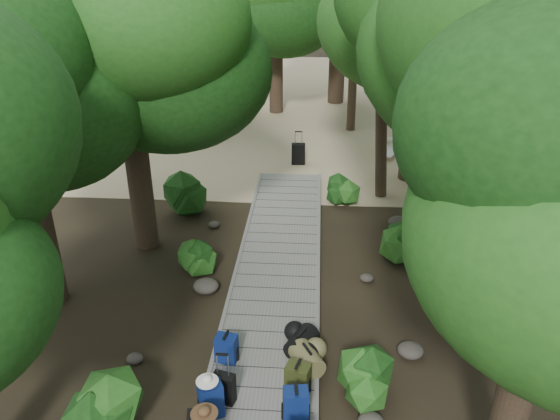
# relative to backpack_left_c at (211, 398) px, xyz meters

# --- Properties ---
(ground) EXTENTS (120.00, 120.00, 0.00)m
(ground) POSITION_rel_backpack_left_c_xyz_m (0.74, 3.14, -0.47)
(ground) COLOR #2F2617
(ground) RESTS_ON ground
(sand_beach) EXTENTS (40.00, 22.00, 0.02)m
(sand_beach) POSITION_rel_backpack_left_c_xyz_m (0.74, 19.14, -0.46)
(sand_beach) COLOR tan
(sand_beach) RESTS_ON ground
(boardwalk) EXTENTS (2.00, 12.00, 0.12)m
(boardwalk) POSITION_rel_backpack_left_c_xyz_m (0.74, 4.14, -0.41)
(boardwalk) COLOR gray
(boardwalk) RESTS_ON ground
(backpack_left_c) EXTENTS (0.46, 0.41, 0.71)m
(backpack_left_c) POSITION_rel_backpack_left_c_xyz_m (0.00, 0.00, 0.00)
(backpack_left_c) COLOR navy
(backpack_left_c) RESTS_ON boardwalk
(backpack_left_d) EXTENTS (0.43, 0.34, 0.59)m
(backpack_left_d) POSITION_rel_backpack_left_c_xyz_m (0.05, 1.29, -0.06)
(backpack_left_d) COLOR navy
(backpack_left_d) RESTS_ON boardwalk
(backpack_right_c) EXTENTS (0.43, 0.33, 0.68)m
(backpack_right_c) POSITION_rel_backpack_left_c_xyz_m (1.37, -0.01, -0.01)
(backpack_right_c) COLOR navy
(backpack_right_c) RESTS_ON boardwalk
(backpack_right_d) EXTENTS (0.46, 0.39, 0.61)m
(backpack_right_d) POSITION_rel_backpack_left_c_xyz_m (1.37, 0.62, -0.05)
(backpack_right_d) COLOR #383A15
(backpack_right_d) RESTS_ON boardwalk
(duffel_right_khaki) EXTENTS (0.69, 0.78, 0.44)m
(duffel_right_khaki) POSITION_rel_backpack_left_c_xyz_m (1.51, 1.16, -0.14)
(duffel_right_khaki) COLOR brown
(duffel_right_khaki) RESTS_ON boardwalk
(duffel_right_black) EXTENTS (0.67, 0.78, 0.42)m
(duffel_right_black) POSITION_rel_backpack_left_c_xyz_m (1.41, 1.63, -0.14)
(duffel_right_black) COLOR black
(duffel_right_black) RESTS_ON boardwalk
(suitcase_on_boardwalk) EXTENTS (0.40, 0.29, 0.56)m
(suitcase_on_boardwalk) POSITION_rel_backpack_left_c_xyz_m (0.16, 0.30, -0.07)
(suitcase_on_boardwalk) COLOR black
(suitcase_on_boardwalk) RESTS_ON boardwalk
(lone_suitcase_on_sand) EXTENTS (0.47, 0.29, 0.72)m
(lone_suitcase_on_sand) POSITION_rel_backpack_left_c_xyz_m (0.95, 11.33, -0.09)
(lone_suitcase_on_sand) COLOR black
(lone_suitcase_on_sand) RESTS_ON sand_beach
(hat_brown) EXTENTS (0.41, 0.41, 0.12)m
(hat_brown) POSITION_rel_backpack_left_c_xyz_m (0.05, -0.67, 0.44)
(hat_brown) COLOR #51351E
(hat_brown) RESTS_ON backpack_left_b
(hat_white) EXTENTS (0.36, 0.36, 0.12)m
(hat_white) POSITION_rel_backpack_left_c_xyz_m (-0.04, 0.00, 0.41)
(hat_white) COLOR silver
(hat_white) RESTS_ON backpack_left_c
(kayak) EXTENTS (1.27, 3.47, 0.34)m
(kayak) POSITION_rel_backpack_left_c_xyz_m (-2.37, 14.01, -0.28)
(kayak) COLOR red
(kayak) RESTS_ON sand_beach
(sun_lounger) EXTENTS (1.17, 1.78, 0.55)m
(sun_lounger) POSITION_rel_backpack_left_c_xyz_m (4.14, 12.33, -0.18)
(sun_lounger) COLOR silver
(sun_lounger) RESTS_ON sand_beach
(tree_right_a) EXTENTS (4.22, 4.22, 7.03)m
(tree_right_a) POSITION_rel_backpack_left_c_xyz_m (4.37, -0.64, 3.04)
(tree_right_a) COLOR black
(tree_right_a) RESTS_ON ground
(tree_right_c) EXTENTS (4.84, 4.84, 8.38)m
(tree_right_c) POSITION_rel_backpack_left_c_xyz_m (4.37, 5.12, 3.72)
(tree_right_c) COLOR black
(tree_right_c) RESTS_ON ground
(tree_right_e) EXTENTS (5.38, 5.38, 9.68)m
(tree_right_e) POSITION_rel_backpack_left_c_xyz_m (4.60, 10.33, 4.37)
(tree_right_e) COLOR black
(tree_right_e) RESTS_ON ground
(tree_left_b) EXTENTS (4.48, 4.48, 8.06)m
(tree_left_b) POSITION_rel_backpack_left_c_xyz_m (-4.05, 3.10, 3.56)
(tree_left_b) COLOR black
(tree_left_b) RESTS_ON ground
(tree_left_c) EXTENTS (4.78, 4.78, 8.32)m
(tree_left_c) POSITION_rel_backpack_left_c_xyz_m (-2.69, 5.52, 3.69)
(tree_left_c) COLOR black
(tree_left_c) RESTS_ON ground
(tree_back_a) EXTENTS (4.95, 4.95, 8.56)m
(tree_back_a) POSITION_rel_backpack_left_c_xyz_m (-0.29, 17.56, 3.81)
(tree_back_a) COLOR black
(tree_back_a) RESTS_ON ground
(tree_back_c) EXTENTS (4.68, 4.68, 8.42)m
(tree_back_c) POSITION_rel_backpack_left_c_xyz_m (5.46, 19.07, 3.73)
(tree_back_c) COLOR black
(tree_back_c) RESTS_ON ground
(tree_back_d) EXTENTS (4.98, 4.98, 8.31)m
(tree_back_d) POSITION_rel_backpack_left_c_xyz_m (-4.86, 18.18, 3.68)
(tree_back_d) COLOR black
(tree_back_d) RESTS_ON ground
(palm_right_a) EXTENTS (4.68, 4.68, 7.97)m
(palm_right_a) POSITION_rel_backpack_left_c_xyz_m (3.72, 9.19, 3.51)
(palm_right_a) COLOR #144613
(palm_right_a) RESTS_ON ground
(palm_right_b) EXTENTS (4.18, 4.18, 8.08)m
(palm_right_b) POSITION_rel_backpack_left_c_xyz_m (6.12, 13.70, 3.56)
(palm_right_b) COLOR #144613
(palm_right_b) RESTS_ON ground
(palm_right_c) EXTENTS (4.74, 4.74, 7.55)m
(palm_right_c) POSITION_rel_backpack_left_c_xyz_m (3.20, 15.47, 3.30)
(palm_right_c) COLOR #144613
(palm_right_c) RESTS_ON ground
(palm_left_a) EXTENTS (4.14, 4.14, 6.59)m
(palm_left_a) POSITION_rel_backpack_left_c_xyz_m (-4.18, 9.29, 2.82)
(palm_left_a) COLOR #144613
(palm_left_a) RESTS_ON ground
(rock_left_b) EXTENTS (0.31, 0.28, 0.17)m
(rock_left_b) POSITION_rel_backpack_left_c_xyz_m (-1.68, 1.24, -0.39)
(rock_left_b) COLOR #4C473F
(rock_left_b) RESTS_ON ground
(rock_left_c) EXTENTS (0.57, 0.51, 0.31)m
(rock_left_c) POSITION_rel_backpack_left_c_xyz_m (-0.78, 3.55, -0.32)
(rock_left_c) COLOR #4C473F
(rock_left_c) RESTS_ON ground
(rock_left_d) EXTENTS (0.31, 0.28, 0.17)m
(rock_left_d) POSITION_rel_backpack_left_c_xyz_m (-1.15, 6.56, -0.39)
(rock_left_d) COLOR #4C473F
(rock_left_d) RESTS_ON ground
(rock_right_b) EXTENTS (0.49, 0.44, 0.27)m
(rock_right_b) POSITION_rel_backpack_left_c_xyz_m (3.45, 1.77, -0.34)
(rock_right_b) COLOR #4C473F
(rock_right_b) RESTS_ON ground
(rock_right_c) EXTENTS (0.31, 0.28, 0.17)m
(rock_right_c) POSITION_rel_backpack_left_c_xyz_m (2.82, 4.23, -0.39)
(rock_right_c) COLOR #4C473F
(rock_right_c) RESTS_ON ground
(rock_right_d) EXTENTS (0.57, 0.51, 0.31)m
(rock_right_d) POSITION_rel_backpack_left_c_xyz_m (3.86, 6.90, -0.32)
(rock_right_d) COLOR #4C473F
(rock_right_d) RESTS_ON ground
(shrub_left_a) EXTENTS (1.17, 1.17, 1.06)m
(shrub_left_a) POSITION_rel_backpack_left_c_xyz_m (-1.59, -0.31, 0.05)
(shrub_left_a) COLOR #205118
(shrub_left_a) RESTS_ON ground
(shrub_left_b) EXTENTS (0.92, 0.92, 0.83)m
(shrub_left_b) POSITION_rel_backpack_left_c_xyz_m (-1.14, 4.19, -0.06)
(shrub_left_b) COLOR #205118
(shrub_left_b) RESTS_ON ground
(shrub_left_c) EXTENTS (1.38, 1.38, 1.24)m
(shrub_left_c) POSITION_rel_backpack_left_c_xyz_m (-2.20, 7.49, 0.15)
(shrub_left_c) COLOR #205118
(shrub_left_c) RESTS_ON ground
(shrub_right_a) EXTENTS (0.99, 0.99, 0.89)m
(shrub_right_a) POSITION_rel_backpack_left_c_xyz_m (2.61, 0.61, -0.03)
(shrub_right_a) COLOR #205118
(shrub_right_a) RESTS_ON ground
(shrub_right_b) EXTENTS (1.15, 1.15, 1.03)m
(shrub_right_b) POSITION_rel_backpack_left_c_xyz_m (3.70, 5.32, 0.04)
(shrub_right_b) COLOR #205118
(shrub_right_b) RESTS_ON ground
(shrub_right_c) EXTENTS (0.91, 0.91, 0.82)m
(shrub_right_c) POSITION_rel_backpack_left_c_xyz_m (2.34, 8.30, -0.07)
(shrub_right_c) COLOR #205118
(shrub_right_c) RESTS_ON ground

